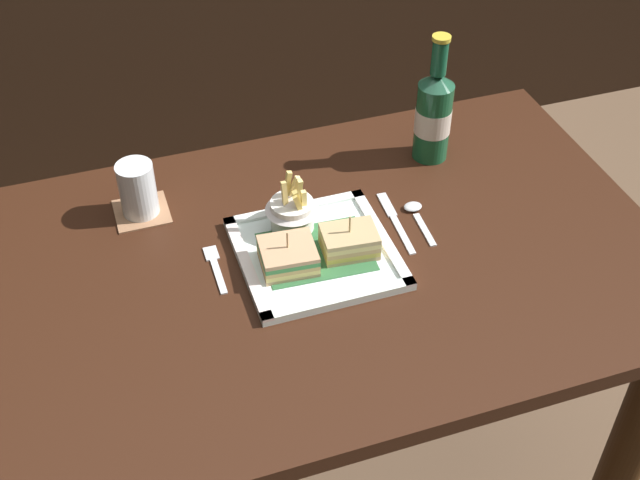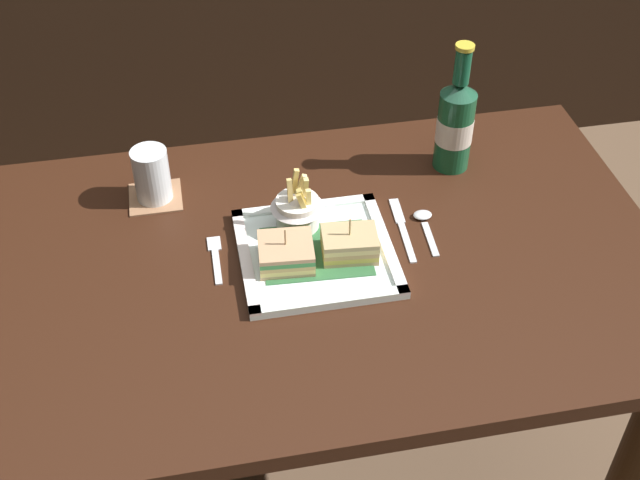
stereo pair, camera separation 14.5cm
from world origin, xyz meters
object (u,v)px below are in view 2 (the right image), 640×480
at_px(dining_table, 324,320).
at_px(spoon, 424,221).
at_px(water_glass, 152,177).
at_px(fries_cup, 298,207).
at_px(knife, 402,227).
at_px(sandwich_half_left, 286,253).
at_px(beer_bottle, 455,123).
at_px(square_plate, 316,253).
at_px(fork, 216,256).
at_px(sandwich_half_right, 349,244).

height_order(dining_table, spoon, spoon).
bearing_deg(spoon, water_glass, 160.88).
height_order(fries_cup, knife, fries_cup).
relative_size(sandwich_half_left, beer_bottle, 0.38).
bearing_deg(square_plate, spoon, 13.13).
bearing_deg(sandwich_half_left, fork, 158.61).
bearing_deg(beer_bottle, spoon, -121.64).
xyz_separation_m(beer_bottle, knife, (-0.15, -0.17, -0.10)).
bearing_deg(sandwich_half_left, square_plate, 16.97).
bearing_deg(beer_bottle, sandwich_half_right, -138.18).
distance_m(fork, spoon, 0.39).
xyz_separation_m(fries_cup, beer_bottle, (0.34, 0.14, 0.05)).
relative_size(dining_table, fries_cup, 11.21).
bearing_deg(fries_cup, sandwich_half_left, -111.50).
distance_m(knife, spoon, 0.04).
xyz_separation_m(square_plate, knife, (0.17, 0.05, -0.00)).
bearing_deg(fork, dining_table, -11.57).
distance_m(square_plate, knife, 0.18).
bearing_deg(sandwich_half_right, square_plate, 163.03).
height_order(square_plate, spoon, square_plate).
distance_m(sandwich_half_left, fries_cup, 0.10).
bearing_deg(knife, fork, -177.26).
relative_size(sandwich_half_right, fork, 0.83).
distance_m(sandwich_half_left, beer_bottle, 0.45).
height_order(beer_bottle, water_glass, beer_bottle).
distance_m(fries_cup, knife, 0.20).
height_order(dining_table, water_glass, water_glass).
height_order(water_glass, spoon, water_glass).
relative_size(dining_table, sandwich_half_left, 12.14).
distance_m(sandwich_half_right, fork, 0.24).
relative_size(fries_cup, fork, 0.89).
xyz_separation_m(fries_cup, fork, (-0.16, -0.05, -0.05)).
bearing_deg(spoon, fries_cup, 173.71).
bearing_deg(water_glass, square_plate, -38.69).
relative_size(sandwich_half_left, knife, 0.56).
relative_size(fork, spoon, 1.00).
bearing_deg(sandwich_half_left, water_glass, 132.61).
bearing_deg(fork, water_glass, 117.29).
xyz_separation_m(water_glass, knife, (0.44, -0.17, -0.05)).
bearing_deg(fork, fries_cup, 16.42).
relative_size(sandwich_half_left, water_glass, 0.96).
bearing_deg(beer_bottle, fries_cup, -157.42).
relative_size(water_glass, fork, 0.85).
bearing_deg(knife, dining_table, -160.78).
height_order(square_plate, fork, square_plate).
relative_size(square_plate, water_glass, 2.57).
relative_size(beer_bottle, spoon, 2.16).
distance_m(dining_table, sandwich_half_left, 0.20).
relative_size(sandwich_half_right, water_glass, 0.97).
height_order(water_glass, fork, water_glass).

